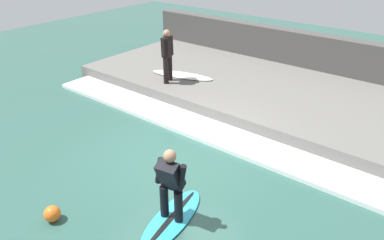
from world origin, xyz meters
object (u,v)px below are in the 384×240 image
at_px(surfboard_riding, 172,219).
at_px(surfboard_waiting_near, 182,75).
at_px(marker_buoy, 52,214).
at_px(surfer_riding, 171,182).
at_px(surfer_waiting_near, 167,53).

bearing_deg(surfboard_riding, surfboard_waiting_near, 38.09).
height_order(surfboard_riding, marker_buoy, marker_buoy).
height_order(surfer_riding, surfer_waiting_near, surfer_waiting_near).
xyz_separation_m(surfboard_riding, surfboard_waiting_near, (4.73, 3.71, 0.38)).
xyz_separation_m(surfer_riding, marker_buoy, (-1.27, 1.60, -0.67)).
xyz_separation_m(surfer_waiting_near, surfboard_waiting_near, (0.61, -0.02, -0.85)).
distance_m(surfboard_riding, surfboard_waiting_near, 6.02).
xyz_separation_m(surfer_waiting_near, marker_buoy, (-5.39, -2.14, -1.12)).
height_order(surfer_waiting_near, surfboard_waiting_near, surfer_waiting_near).
distance_m(surfboard_riding, marker_buoy, 2.04).
relative_size(surfboard_waiting_near, marker_buoy, 7.38).
distance_m(surfer_waiting_near, surfboard_waiting_near, 1.04).
bearing_deg(marker_buoy, surfer_waiting_near, 21.62).
bearing_deg(surfer_riding, surfboard_waiting_near, 38.09).
xyz_separation_m(surfboard_waiting_near, marker_buoy, (-6.00, -2.11, -0.27)).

